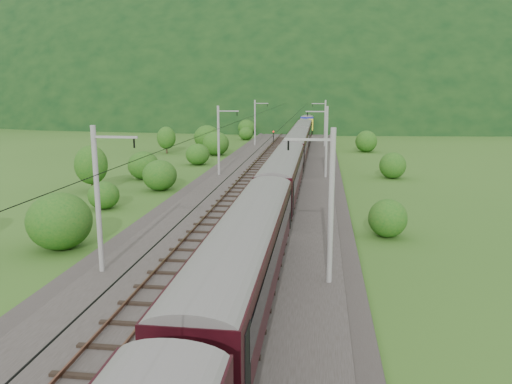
# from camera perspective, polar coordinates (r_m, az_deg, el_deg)

# --- Properties ---
(ground) EXTENTS (600.00, 600.00, 0.00)m
(ground) POSITION_cam_1_polar(r_m,az_deg,el_deg) (27.33, -5.02, -10.15)
(ground) COLOR #2E571B
(ground) RESTS_ON ground
(railbed) EXTENTS (14.00, 220.00, 0.30)m
(railbed) POSITION_cam_1_polar(r_m,az_deg,el_deg) (36.59, -1.66, -4.18)
(railbed) COLOR #38332D
(railbed) RESTS_ON ground
(track_left) EXTENTS (2.40, 220.00, 0.27)m
(track_left) POSITION_cam_1_polar(r_m,az_deg,el_deg) (36.98, -5.34, -3.70)
(track_left) COLOR brown
(track_left) RESTS_ON railbed
(track_right) EXTENTS (2.40, 220.00, 0.27)m
(track_right) POSITION_cam_1_polar(r_m,az_deg,el_deg) (36.24, 2.10, -3.98)
(track_right) COLOR brown
(track_right) RESTS_ON railbed
(catenary_left) EXTENTS (2.54, 192.28, 8.00)m
(catenary_left) POSITION_cam_1_polar(r_m,az_deg,el_deg) (58.23, -4.23, 6.07)
(catenary_left) COLOR gray
(catenary_left) RESTS_ON railbed
(catenary_right) EXTENTS (2.54, 192.28, 8.00)m
(catenary_right) POSITION_cam_1_polar(r_m,az_deg,el_deg) (57.04, 7.97, 5.88)
(catenary_right) COLOR gray
(catenary_right) RESTS_ON railbed
(overhead_wires) EXTENTS (4.83, 198.00, 0.03)m
(overhead_wires) POSITION_cam_1_polar(r_m,az_deg,el_deg) (35.34, -1.73, 6.73)
(overhead_wires) COLOR black
(overhead_wires) RESTS_ON ground
(mountain_main) EXTENTS (504.00, 360.00, 244.00)m
(mountain_main) POSITION_cam_1_polar(r_m,az_deg,el_deg) (284.99, 6.41, 9.55)
(mountain_main) COLOR black
(mountain_main) RESTS_ON ground
(mountain_ridge) EXTENTS (336.00, 280.00, 132.00)m
(mountain_ridge) POSITION_cam_1_polar(r_m,az_deg,el_deg) (348.35, -13.89, 9.65)
(mountain_ridge) COLOR black
(mountain_ridge) RESTS_ON ground
(train) EXTENTS (2.83, 136.72, 4.91)m
(train) POSITION_cam_1_polar(r_m,az_deg,el_deg) (54.71, 4.04, 4.53)
(train) COLOR black
(train) RESTS_ON ground
(hazard_post_near) EXTENTS (0.14, 0.14, 1.30)m
(hazard_post_near) POSITION_cam_1_polar(r_m,az_deg,el_deg) (66.83, 2.39, 3.75)
(hazard_post_near) COLOR red
(hazard_post_near) RESTS_ON railbed
(hazard_post_far) EXTENTS (0.15, 0.15, 1.37)m
(hazard_post_far) POSITION_cam_1_polar(r_m,az_deg,el_deg) (66.27, 3.06, 3.71)
(hazard_post_far) COLOR red
(hazard_post_far) RESTS_ON railbed
(signal) EXTENTS (0.25, 0.25, 2.27)m
(signal) POSITION_cam_1_polar(r_m,az_deg,el_deg) (93.26, 2.00, 6.42)
(signal) COLOR black
(signal) RESTS_ON railbed
(vegetation_left) EXTENTS (12.87, 150.29, 6.35)m
(vegetation_left) POSITION_cam_1_polar(r_m,az_deg,el_deg) (45.59, -17.08, 1.00)
(vegetation_left) COLOR #185416
(vegetation_left) RESTS_ON ground
(vegetation_right) EXTENTS (6.40, 99.93, 3.17)m
(vegetation_right) POSITION_cam_1_polar(r_m,az_deg,el_deg) (46.42, 15.89, 0.33)
(vegetation_right) COLOR #185416
(vegetation_right) RESTS_ON ground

